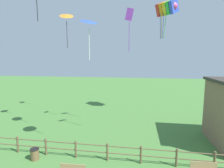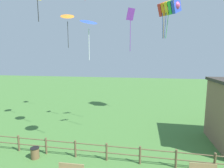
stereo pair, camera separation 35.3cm
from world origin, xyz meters
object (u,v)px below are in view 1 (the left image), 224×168
Objects in this scene: kite_rainbow_parafoil at (167,8)px; kite_blue_delta at (89,22)px; kite_orange_delta at (66,16)px; trash_bin at (35,154)px; kite_purple_streamer at (129,21)px.

kite_blue_delta is (-6.41, -9.57, -3.27)m from kite_rainbow_parafoil.
kite_orange_delta is (-8.91, -7.43, -2.31)m from kite_rainbow_parafoil.
kite_blue_delta is at bearing -40.47° from kite_orange_delta.
trash_bin is 0.20× the size of kite_purple_streamer.
kite_rainbow_parafoil is at bearing 50.28° from kite_purple_streamer.
kite_purple_streamer is at bearing 28.39° from kite_orange_delta.
kite_rainbow_parafoil is at bearing 49.04° from trash_bin.
kite_blue_delta is at bearing 27.42° from trash_bin.
kite_purple_streamer is 1.33× the size of kite_blue_delta.
trash_bin is 9.73m from kite_blue_delta.
kite_rainbow_parafoil is 1.48× the size of kite_orange_delta.
kite_purple_streamer is at bearing 62.95° from kite_blue_delta.
kite_orange_delta is at bearing 76.33° from trash_bin.
trash_bin is 0.27× the size of kite_blue_delta.
trash_bin is at bearing -152.58° from kite_blue_delta.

